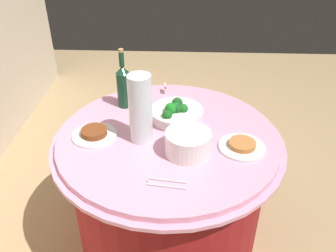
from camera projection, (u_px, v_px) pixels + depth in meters
ground_plane at (168, 234)px, 2.18m from camera, size 6.00×6.00×0.00m
buffet_table at (168, 189)px, 1.97m from camera, size 1.16×1.16×0.74m
broccoli_bowl at (176, 113)px, 1.87m from camera, size 0.28×0.28×0.11m
plate_stack at (188, 143)px, 1.62m from camera, size 0.21×0.21×0.11m
wine_bottle at (123, 85)px, 1.94m from camera, size 0.07×0.07×0.34m
decorative_fruit_vase at (141, 112)px, 1.66m from camera, size 0.11×0.11×0.34m
serving_tongs at (165, 183)px, 1.47m from camera, size 0.06×0.17×0.01m
food_plate_peanuts at (242, 146)px, 1.67m from camera, size 0.22×0.22×0.04m
food_plate_stir_fry at (94, 134)px, 1.75m from camera, size 0.22×0.22×0.04m
label_placard_front at (165, 88)px, 2.13m from camera, size 0.05×0.01×0.05m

